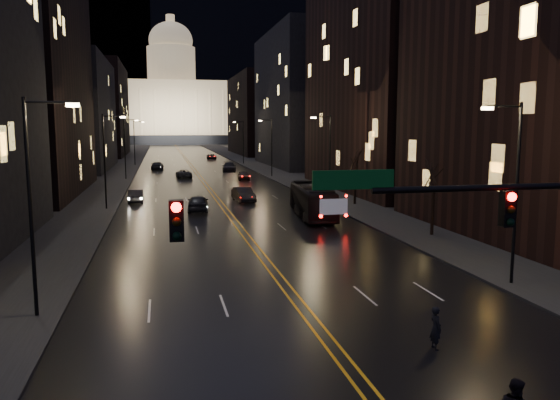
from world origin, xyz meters
TOP-DOWN VIEW (x-y plane):
  - road at (0.00, 130.00)m, footprint 20.00×320.00m
  - sidewalk_left at (-14.00, 130.00)m, footprint 8.00×320.00m
  - sidewalk_right at (14.00, 130.00)m, footprint 8.00×320.00m
  - center_line at (0.00, 130.00)m, footprint 0.62×320.00m
  - building_left_mid at (-21.00, 54.00)m, footprint 12.00×30.00m
  - building_left_far at (-21.00, 92.00)m, footprint 12.00×34.00m
  - building_left_dist at (-21.00, 140.00)m, footprint 12.00×40.00m
  - building_right_near at (21.00, 20.00)m, footprint 12.00×26.00m
  - building_right_tall at (21.00, 50.00)m, footprint 12.00×30.00m
  - building_right_mid at (21.00, 92.00)m, footprint 12.00×34.00m
  - building_right_dist at (21.00, 140.00)m, footprint 12.00×40.00m
  - mountain_ridge at (40.00, 380.00)m, footprint 520.00×60.00m
  - capitol at (0.00, 250.00)m, footprint 90.00×50.00m
  - streetlamp_right_near at (10.81, 10.00)m, footprint 2.13×0.25m
  - streetlamp_left_near at (-10.81, 10.00)m, footprint 2.13×0.25m
  - streetlamp_right_mid at (10.81, 40.00)m, footprint 2.13×0.25m
  - streetlamp_left_mid at (-10.81, 40.00)m, footprint 2.13×0.25m
  - streetlamp_right_far at (10.81, 70.00)m, footprint 2.13×0.25m
  - streetlamp_left_far at (-10.81, 70.00)m, footprint 2.13×0.25m
  - streetlamp_right_dist at (10.81, 100.00)m, footprint 2.13×0.25m
  - streetlamp_left_dist at (-10.81, 100.00)m, footprint 2.13×0.25m
  - tree_right_mid at (13.00, 22.00)m, footprint 2.40×2.40m
  - tree_right_far at (13.00, 38.00)m, footprint 2.40×2.40m
  - bus at (6.89, 31.94)m, footprint 3.40×10.61m
  - oncoming_car_a at (-2.59, 37.43)m, footprint 2.24×4.81m
  - oncoming_car_b at (-8.50, 44.62)m, footprint 1.56×4.30m
  - oncoming_car_c at (-2.50, 71.57)m, footprint 2.45×4.79m
  - oncoming_car_d at (-6.56, 88.42)m, footprint 2.36×5.13m
  - receding_car_a at (2.50, 42.95)m, footprint 2.09×4.79m
  - receding_car_b at (5.97, 65.91)m, footprint 2.06×4.31m
  - receding_car_c at (5.71, 81.29)m, footprint 2.97×5.94m
  - receding_car_d at (5.98, 118.13)m, footprint 2.18×4.63m
  - pedestrian_a at (3.51, 3.67)m, footprint 0.38×0.57m

SIDE VIEW (x-z plane):
  - road at x=0.00m, z-range 0.00..0.02m
  - center_line at x=0.00m, z-range 0.02..0.03m
  - sidewalk_left at x=-14.00m, z-range 0.00..0.16m
  - sidewalk_right at x=14.00m, z-range 0.00..0.16m
  - receding_car_d at x=5.98m, z-range 0.00..1.28m
  - oncoming_car_c at x=-2.50m, z-range 0.00..1.29m
  - oncoming_car_b at x=-8.50m, z-range 0.00..1.41m
  - receding_car_b at x=5.97m, z-range 0.00..1.42m
  - oncoming_car_d at x=-6.56m, z-range 0.00..1.45m
  - receding_car_a at x=2.50m, z-range 0.00..1.53m
  - pedestrian_a at x=3.51m, z-range 0.00..1.57m
  - oncoming_car_a at x=-2.59m, z-range 0.00..1.59m
  - receding_car_c at x=5.71m, z-range 0.00..1.65m
  - bus at x=6.89m, z-range 0.00..2.91m
  - tree_right_mid at x=13.00m, z-range 1.20..7.85m
  - tree_right_far at x=13.00m, z-range 1.20..7.85m
  - streetlamp_right_near at x=10.81m, z-range 0.58..9.58m
  - streetlamp_left_near at x=-10.81m, z-range 0.58..9.58m
  - streetlamp_right_mid at x=10.81m, z-range 0.58..9.58m
  - streetlamp_left_mid at x=-10.81m, z-range 0.58..9.58m
  - streetlamp_right_far at x=10.81m, z-range 0.58..9.58m
  - streetlamp_left_far at x=-10.81m, z-range 0.58..9.58m
  - streetlamp_right_dist at x=10.81m, z-range 0.58..9.58m
  - streetlamp_left_dist at x=-10.81m, z-range 0.58..9.58m
  - building_left_far at x=-21.00m, z-range 0.00..20.00m
  - building_right_dist at x=21.00m, z-range 0.00..22.00m
  - building_left_dist at x=-21.00m, z-range 0.00..24.00m
  - building_right_near at x=21.00m, z-range 0.00..24.00m
  - building_right_mid at x=21.00m, z-range 0.00..26.00m
  - building_left_mid at x=-21.00m, z-range 0.00..28.00m
  - capitol at x=0.00m, z-range -12.10..46.40m
  - building_right_tall at x=21.00m, z-range 0.00..38.00m
  - mountain_ridge at x=40.00m, z-range 0.00..130.00m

